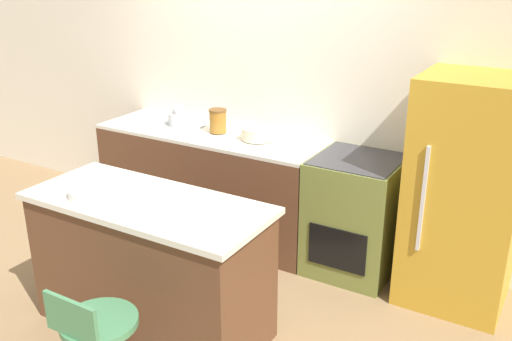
% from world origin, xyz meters
% --- Properties ---
extents(ground_plane, '(14.00, 14.00, 0.00)m').
position_xyz_m(ground_plane, '(0.00, 0.00, 0.00)').
color(ground_plane, '#8E704C').
extents(wall_back, '(8.00, 0.06, 2.60)m').
position_xyz_m(wall_back, '(0.00, 0.70, 1.30)').
color(wall_back, silver).
rests_on(wall_back, ground_plane).
extents(back_counter, '(2.07, 0.65, 0.94)m').
position_xyz_m(back_counter, '(-0.31, 0.35, 0.47)').
color(back_counter, brown).
rests_on(back_counter, ground_plane).
extents(kitchen_island, '(1.62, 0.70, 0.94)m').
position_xyz_m(kitchen_island, '(0.19, -1.06, 0.47)').
color(kitchen_island, brown).
rests_on(kitchen_island, ground_plane).
extents(oven_range, '(0.65, 0.67, 0.94)m').
position_xyz_m(oven_range, '(1.06, 0.35, 0.47)').
color(oven_range, olive).
rests_on(oven_range, ground_plane).
extents(refrigerator, '(0.73, 0.69, 1.66)m').
position_xyz_m(refrigerator, '(1.85, 0.34, 0.83)').
color(refrigerator, gold).
rests_on(refrigerator, ground_plane).
extents(kettle, '(0.19, 0.19, 0.19)m').
position_xyz_m(kettle, '(-0.66, 0.38, 1.02)').
color(kettle, silver).
rests_on(kettle, back_counter).
extents(mixing_bowl, '(0.27, 0.27, 0.10)m').
position_xyz_m(mixing_bowl, '(0.16, 0.38, 0.99)').
color(mixing_bowl, beige).
rests_on(mixing_bowl, back_counter).
extents(canister_jar, '(0.15, 0.15, 0.20)m').
position_xyz_m(canister_jar, '(-0.24, 0.38, 1.05)').
color(canister_jar, '#9E6623').
rests_on(canister_jar, back_counter).
extents(fruit_bowl, '(0.26, 0.26, 0.06)m').
position_xyz_m(fruit_bowl, '(-0.17, -1.20, 0.97)').
color(fruit_bowl, white).
rests_on(fruit_bowl, kitchen_island).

